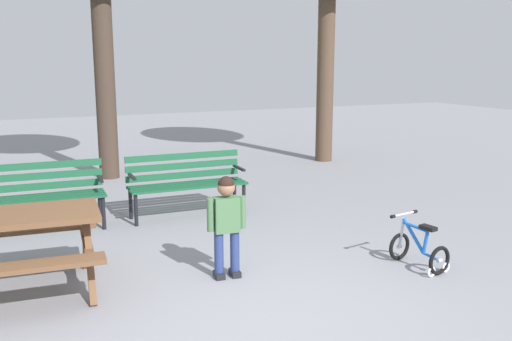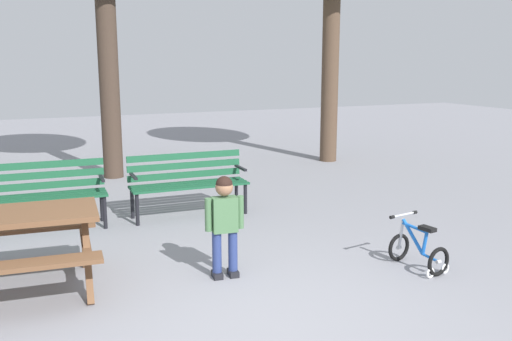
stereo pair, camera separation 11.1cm
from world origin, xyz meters
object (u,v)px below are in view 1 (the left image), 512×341
(child_standing, at_px, (227,219))
(kids_bicycle, at_px, (419,249))
(park_bench_far_left, at_px, (38,191))
(park_bench_left, at_px, (186,179))

(child_standing, bearing_deg, kids_bicycle, -17.04)
(park_bench_far_left, bearing_deg, park_bench_left, -2.57)
(park_bench_far_left, height_order, park_bench_left, same)
(child_standing, bearing_deg, park_bench_far_left, 122.96)
(park_bench_far_left, relative_size, park_bench_left, 1.00)
(park_bench_far_left, distance_m, kids_bicycle, 4.60)
(park_bench_far_left, xyz_separation_m, park_bench_left, (1.90, -0.09, 0.00))
(park_bench_left, bearing_deg, park_bench_far_left, 177.43)
(park_bench_left, relative_size, child_standing, 1.58)
(park_bench_far_left, height_order, kids_bicycle, park_bench_far_left)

